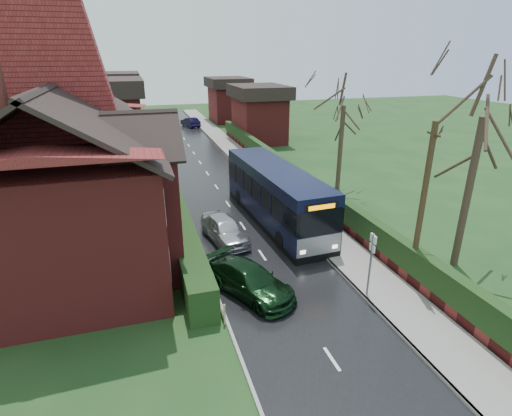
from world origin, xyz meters
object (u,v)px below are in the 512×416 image
object	(u,v)px
car_silver	(224,229)
bus_stop_sign	(371,256)
brick_house	(76,175)
car_green	(250,280)
telegraph_pole	(422,207)
bus	(276,195)

from	to	relation	value
car_silver	bus_stop_sign	xyz separation A→B (m)	(4.70, -7.33, 1.28)
brick_house	car_green	bearing A→B (deg)	-40.12
brick_house	car_silver	distance (m)	8.11
car_green	car_silver	bearing A→B (deg)	62.57
bus_stop_sign	telegraph_pole	size ratio (longest dim) A/B	0.41
brick_house	bus	world-z (taller)	brick_house
car_green	bus_stop_sign	distance (m)	5.29
brick_house	bus_stop_sign	bearing A→B (deg)	-33.09
telegraph_pole	brick_house	bearing A→B (deg)	164.91
telegraph_pole	bus	bearing A→B (deg)	124.01
bus_stop_sign	telegraph_pole	world-z (taller)	telegraph_pole
bus_stop_sign	telegraph_pole	distance (m)	3.18
bus	bus_stop_sign	distance (m)	9.24
bus	car_green	world-z (taller)	bus
car_green	telegraph_pole	world-z (taller)	telegraph_pole
car_silver	telegraph_pole	size ratio (longest dim) A/B	0.58
car_silver	bus_stop_sign	distance (m)	8.80
car_green	bus_stop_sign	world-z (taller)	bus_stop_sign
bus	bus_stop_sign	size ratio (longest dim) A/B	3.80
telegraph_pole	car_green	bearing A→B (deg)	-178.20
bus	brick_house	bearing A→B (deg)	-175.96
bus_stop_sign	car_silver	bearing A→B (deg)	128.08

